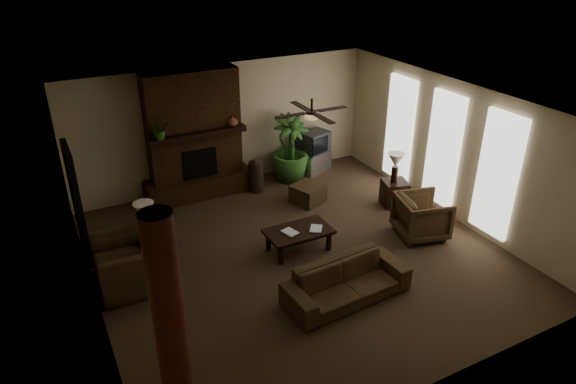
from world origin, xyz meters
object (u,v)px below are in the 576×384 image
armchair_left (130,254)px  lamp_left (145,213)px  log_column (169,323)px  side_table_left (150,248)px  armchair_right (422,214)px  ottoman (308,194)px  coffee_table (299,233)px  lamp_right (396,162)px  floor_plant (290,162)px  side_table_right (394,193)px  tv_stand (314,161)px  floor_vase (256,173)px  sofa (347,277)px

armchair_left → lamp_left: bearing=139.4°
log_column → side_table_left: log_column is taller
armchair_right → ottoman: 2.56m
coffee_table → lamp_left: lamp_left is taller
side_table_left → lamp_left: bearing=-108.6°
side_table_left → ottoman: bearing=10.7°
armchair_left → ottoman: size_ratio=2.14×
ottoman → lamp_right: bearing=-31.5°
log_column → floor_plant: log_column is taller
armchair_right → side_table_right: armchair_right is taller
tv_stand → log_column: bearing=-155.7°
floor_vase → sofa: bearing=-94.4°
log_column → floor_plant: (4.32, 5.33, -0.96)m
ottoman → lamp_right: 1.99m
side_table_left → lamp_left: lamp_left is taller
tv_stand → lamp_left: (-4.59, -2.12, 0.75)m
ottoman → lamp_left: bearing=-168.7°
ottoman → side_table_left: size_ratio=1.09×
sofa → armchair_left: bearing=142.3°
floor_vase → lamp_right: 3.11m
sofa → tv_stand: (2.04, 4.57, -0.15)m
floor_vase → floor_plant: 0.98m
log_column → armchair_right: log_column is taller
lamp_right → floor_vase: bearing=139.4°
log_column → tv_stand: size_ratio=3.29×
coffee_table → side_table_right: 2.77m
ottoman → lamp_left: 3.79m
coffee_table → floor_vase: size_ratio=1.56×
sofa → lamp_left: bearing=132.7°
sofa → side_table_right: bearing=36.0°
tv_stand → coffee_table: bearing=-147.5°
ottoman → side_table_left: side_table_left is taller
floor_vase → tv_stand: bearing=11.9°
tv_stand → floor_vase: size_ratio=1.10×
log_column → tv_stand: (5.07, 5.51, -1.15)m
sofa → armchair_right: 2.53m
floor_plant → lamp_left: bearing=-153.1°
floor_vase → lamp_left: (-2.87, -1.76, 0.57)m
coffee_table → tv_stand: 3.63m
floor_vase → side_table_left: 3.34m
armchair_left → ottoman: bearing=107.7°
tv_stand → lamp_right: size_ratio=1.31×
coffee_table → side_table_left: side_table_left is taller
armchair_left → ottoman: (4.03, 1.17, -0.36)m
armchair_right → lamp_left: (-4.89, 1.49, 0.54)m
lamp_left → lamp_right: same height
armchair_left → log_column: bearing=-0.2°
coffee_table → ottoman: size_ratio=2.00×
ottoman → side_table_right: bearing=-31.0°
side_table_right → ottoman: bearing=149.0°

